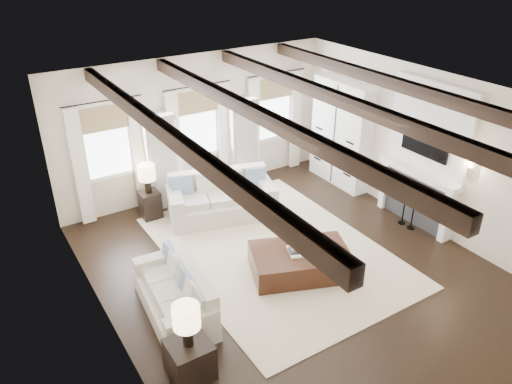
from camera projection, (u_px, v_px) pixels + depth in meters
ground at (293, 269)px, 9.10m from camera, size 7.50×7.50×0.00m
room_shell at (300, 149)px, 9.25m from camera, size 6.54×7.54×3.22m
area_rug at (274, 250)px, 9.61m from camera, size 3.68×5.04×0.02m
sofa_back at (221, 199)px, 10.66m from camera, size 2.43×1.60×0.96m
sofa_left at (178, 295)px, 7.94m from camera, size 1.03×1.96×0.81m
ottoman at (300, 262)px, 8.91m from camera, size 2.00×1.63×0.45m
tray at (303, 251)px, 8.78m from camera, size 0.60×0.54×0.04m
book_lower at (296, 250)px, 8.73m from camera, size 0.32×0.28×0.04m
book_upper at (298, 247)px, 8.77m from camera, size 0.27×0.24×0.03m
side_table_front at (190, 359)px, 6.81m from camera, size 0.57×0.57×0.57m
lamp_front at (186, 319)px, 6.47m from camera, size 0.37×0.37×0.64m
side_table_back at (150, 205)px, 10.62m from camera, size 0.40×0.40×0.60m
lamp_back at (147, 174)px, 10.28m from camera, size 0.36×0.36×0.63m
candlestick_near at (413, 215)px, 10.21m from camera, size 0.15×0.15×0.76m
candlestick_far at (404, 210)px, 10.39m from camera, size 0.16×0.16×0.77m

